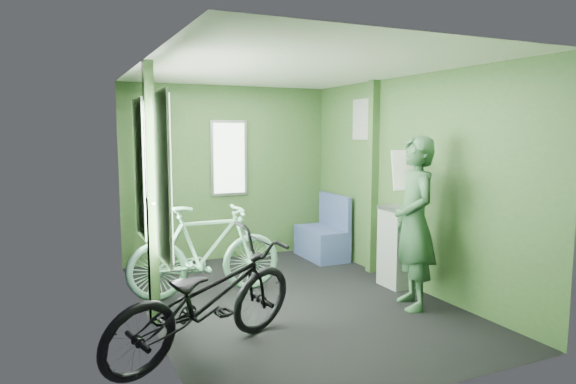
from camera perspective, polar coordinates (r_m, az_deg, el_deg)
name	(u,v)px	position (r m, az deg, el deg)	size (l,w,h in m)	color
room	(287,159)	(5.03, -0.09, 3.70)	(4.00, 4.02, 2.31)	black
bicycle_black	(209,356)	(4.15, -8.78, -17.60)	(0.61, 1.76, 0.92)	black
bicycle_mint	(207,296)	(5.51, -9.02, -11.35)	(0.45, 1.61, 0.97)	#82C8A3
passenger	(414,223)	(5.07, 13.86, -3.32)	(0.57, 0.74, 1.66)	#2F5736
waste_box	(396,247)	(5.79, 11.96, -5.96)	(0.26, 0.37, 0.89)	gray
bench_seat	(323,239)	(6.97, 3.91, -5.26)	(0.46, 0.82, 0.86)	navy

